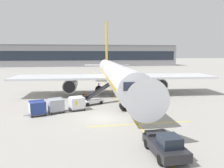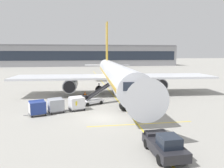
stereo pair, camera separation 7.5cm
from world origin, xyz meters
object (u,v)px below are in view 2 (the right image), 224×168
object	(u,v)px
baggage_cart_third	(37,108)
ground_crew_by_loader	(72,102)
safety_cone_engine_keepout	(85,94)
ground_crew_by_carts	(77,104)
pushback_tug	(165,145)
belt_loader	(93,99)
baggage_cart_lead	(77,103)
baggage_cart_second	(56,105)
safety_cone_wingtip	(85,93)
parked_airplane	(115,74)

from	to	relation	value
baggage_cart_third	ground_crew_by_loader	world-z (taller)	baggage_cart_third
safety_cone_engine_keepout	ground_crew_by_carts	bearing A→B (deg)	-97.55
baggage_cart_third	pushback_tug	world-z (taller)	baggage_cart_third
belt_loader	ground_crew_by_loader	xyz separation A→B (m)	(-3.12, -2.46, 0.12)
belt_loader	baggage_cart_lead	bearing A→B (deg)	-128.98
ground_crew_by_loader	ground_crew_by_carts	distance (m)	1.46
baggage_cart_lead	baggage_cart_second	bearing A→B (deg)	-164.11
safety_cone_engine_keepout	safety_cone_wingtip	world-z (taller)	safety_cone_wingtip
baggage_cart_third	ground_crew_by_carts	world-z (taller)	baggage_cart_third
baggage_cart_second	ground_crew_by_loader	size ratio (longest dim) A/B	1.62
parked_airplane	baggage_cart_second	world-z (taller)	parked_airplane
baggage_cart_third	baggage_cart_lead	bearing A→B (deg)	20.41
parked_airplane	ground_crew_by_loader	bearing A→B (deg)	-127.31
baggage_cart_second	safety_cone_engine_keepout	distance (m)	12.02
baggage_cart_third	ground_crew_by_carts	xyz separation A→B (m)	(4.93, 1.14, -0.00)
belt_loader	baggage_cart_lead	xyz separation A→B (m)	(-2.50, -3.09, 0.12)
parked_airplane	baggage_cart_lead	world-z (taller)	parked_airplane
ground_crew_by_carts	ground_crew_by_loader	bearing A→B (deg)	116.34
baggage_cart_lead	ground_crew_by_loader	bearing A→B (deg)	134.69
baggage_cart_second	parked_airplane	bearing A→B (deg)	49.58
ground_crew_by_carts	safety_cone_engine_keepout	bearing A→B (deg)	82.45
baggage_cart_second	belt_loader	bearing A→B (deg)	36.49
baggage_cart_second	ground_crew_by_carts	distance (m)	2.76
belt_loader	pushback_tug	world-z (taller)	belt_loader
baggage_cart_second	safety_cone_engine_keepout	xyz separation A→B (m)	(4.23, 11.23, -0.68)
pushback_tug	safety_cone_engine_keepout	xyz separation A→B (m)	(-5.27, 24.96, -0.51)
parked_airplane	safety_cone_engine_keepout	world-z (taller)	parked_airplane
ground_crew_by_loader	baggage_cart_second	bearing A→B (deg)	-146.36
ground_crew_by_carts	safety_cone_wingtip	distance (m)	11.51
baggage_cart_lead	ground_crew_by_carts	size ratio (longest dim) A/B	1.62
baggage_cart_third	safety_cone_wingtip	bearing A→B (deg)	63.06
belt_loader	ground_crew_by_carts	world-z (taller)	belt_loader
ground_crew_by_carts	safety_cone_engine_keepout	size ratio (longest dim) A/B	2.67
parked_airplane	baggage_cart_third	distance (m)	17.69
parked_airplane	baggage_cart_second	distance (m)	15.50
ground_crew_by_loader	safety_cone_wingtip	world-z (taller)	ground_crew_by_loader
parked_airplane	belt_loader	xyz separation A→B (m)	(-4.65, -7.73, -3.00)
safety_cone_engine_keepout	safety_cone_wingtip	distance (m)	0.27
baggage_cart_third	safety_cone_engine_keepout	xyz separation A→B (m)	(6.40, 12.28, -0.68)
safety_cone_engine_keepout	parked_airplane	bearing A→B (deg)	3.63
baggage_cart_third	safety_cone_wingtip	distance (m)	14.09
parked_airplane	ground_crew_by_carts	world-z (taller)	parked_airplane
belt_loader	baggage_cart_second	size ratio (longest dim) A/B	1.86
belt_loader	pushback_tug	distance (m)	18.10
baggage_cart_third	belt_loader	bearing A→B (deg)	33.58
baggage_cart_lead	baggage_cart_third	distance (m)	5.23
pushback_tug	safety_cone_engine_keepout	bearing A→B (deg)	101.92
belt_loader	ground_crew_by_loader	bearing A→B (deg)	-141.70
ground_crew_by_loader	safety_cone_wingtip	bearing A→B (deg)	78.28
parked_airplane	pushback_tug	bearing A→B (deg)	-90.84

